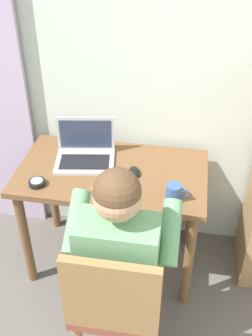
{
  "coord_description": "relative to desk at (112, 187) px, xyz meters",
  "views": [
    {
      "loc": [
        0.2,
        0.0,
        2.1
      ],
      "look_at": [
        -0.11,
        1.72,
        0.84
      ],
      "focal_mm": 43.11,
      "sensor_mm": 36.0,
      "label": 1
    }
  ],
  "objects": [
    {
      "name": "computer_mouse",
      "position": [
        0.13,
        -0.01,
        0.14
      ],
      "size": [
        0.08,
        0.11,
        0.03
      ],
      "primitive_type": "ellipsoid",
      "rotation": [
        0.0,
        0.0,
        0.24
      ],
      "color": "black",
      "rests_on": "desk"
    },
    {
      "name": "wall_back",
      "position": [
        0.21,
        0.38,
        0.63
      ],
      "size": [
        4.8,
        0.05,
        2.5
      ],
      "primitive_type": "cube",
      "color": "silver",
      "rests_on": "ground_plane"
    },
    {
      "name": "desk_clock",
      "position": [
        -0.37,
        -0.2,
        0.13
      ],
      "size": [
        0.09,
        0.09,
        0.03
      ],
      "color": "black",
      "rests_on": "desk"
    },
    {
      "name": "laptop",
      "position": [
        -0.18,
        0.08,
        0.17
      ],
      "size": [
        0.38,
        0.3,
        0.24
      ],
      "color": "#B7BABF",
      "rests_on": "desk"
    },
    {
      "name": "desk",
      "position": [
        0.0,
        0.0,
        0.0
      ],
      "size": [
        1.08,
        0.62,
        0.74
      ],
      "color": "brown",
      "rests_on": "ground_plane"
    },
    {
      "name": "person_seated",
      "position": [
        0.15,
        -0.5,
        0.05
      ],
      "size": [
        0.53,
        0.59,
        1.2
      ],
      "color": "#6B84AD",
      "rests_on": "ground_plane"
    },
    {
      "name": "coffee_mug",
      "position": [
        0.37,
        -0.2,
        0.17
      ],
      "size": [
        0.12,
        0.08,
        0.09
      ],
      "color": "#33518C",
      "rests_on": "desk"
    },
    {
      "name": "chair",
      "position": [
        0.16,
        -0.69,
        -0.13
      ],
      "size": [
        0.42,
        0.4,
        0.88
      ],
      "color": "brown",
      "rests_on": "ground_plane"
    }
  ]
}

